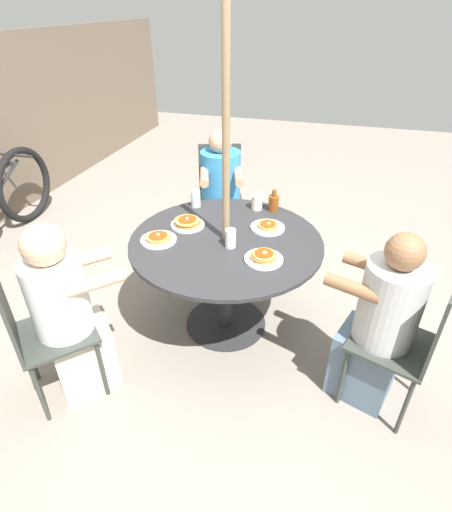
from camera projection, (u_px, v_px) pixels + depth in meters
The scene contains 17 objects.
ground_plane at pixel (226, 323), 2.98m from camera, with size 12.00×12.00×0.00m, color gray.
patio_table at pixel (226, 256), 2.66m from camera, with size 1.26×1.26×0.73m.
umbrella_pole at pixel (226, 194), 2.41m from camera, with size 0.05×0.05×2.09m, color #846B4C.
patio_chair_north at pixel (220, 191), 3.70m from camera, with size 0.51×0.51×0.95m.
diner_north at pixel (221, 201), 3.56m from camera, with size 0.58×0.48×1.15m.
patio_chair_east at pixel (36, 327), 2.17m from camera, with size 0.57×0.57×0.95m.
diner_east at pixel (69, 317), 2.25m from camera, with size 0.54×0.54×1.12m.
patio_chair_south at pixel (412, 338), 2.10m from camera, with size 0.52×0.52×0.95m.
diner_south at pixel (378, 328), 2.20m from camera, with size 0.45×0.52×1.11m.
pancake_plate_a at pixel (158, 239), 2.56m from camera, with size 0.23×0.23×0.05m.
pancake_plate_b at pixel (188, 223), 2.73m from camera, with size 0.23×0.23×0.06m.
pancake_plate_c at pixel (268, 227), 2.70m from camera, with size 0.23×0.23×0.05m.
pancake_plate_d at pixel (264, 257), 2.36m from camera, with size 0.23×0.23×0.06m.
syrup_bottle at pixel (274, 203), 2.90m from camera, with size 0.10×0.08×0.16m.
coffee_cup at pixel (257, 202), 2.93m from camera, with size 0.08×0.08×0.11m.
drinking_glass_a at pixel (196, 199), 2.96m from camera, with size 0.07×0.07×0.12m, color silver.
drinking_glass_b at pixel (230, 238), 2.47m from camera, with size 0.07×0.07×0.12m, color silver.
Camera 1 is at (-2.15, -0.62, 2.04)m, focal length 28.00 mm.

